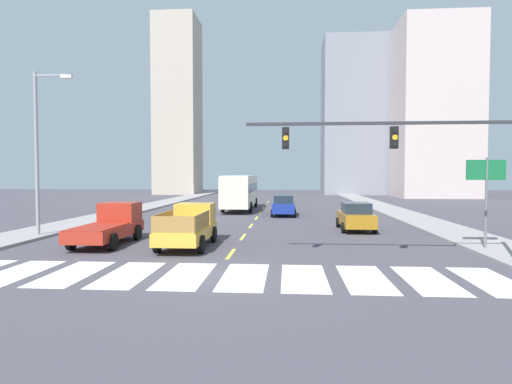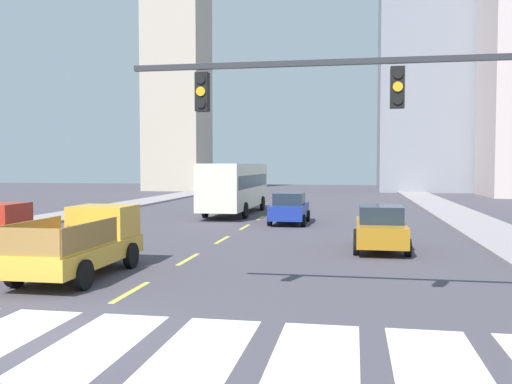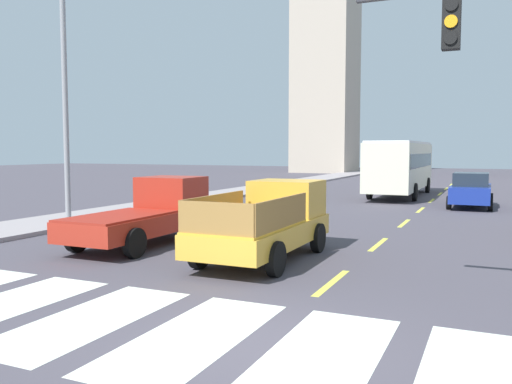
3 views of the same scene
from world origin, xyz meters
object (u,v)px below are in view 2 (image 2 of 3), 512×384
sedan_far (289,208)px  traffic_signal_gantry (460,116)px  pickup_stakebed (85,243)px  sedan_near_left (380,228)px  city_bus (235,184)px

sedan_far → traffic_signal_gantry: traffic_signal_gantry is taller
pickup_stakebed → sedan_near_left: pickup_stakebed is taller
pickup_stakebed → traffic_signal_gantry: traffic_signal_gantry is taller
pickup_stakebed → traffic_signal_gantry: 11.12m
city_bus → sedan_far: size_ratio=2.45×
city_bus → traffic_signal_gantry: traffic_signal_gantry is taller
pickup_stakebed → city_bus: bearing=87.7°
pickup_stakebed → city_bus: size_ratio=0.48×
pickup_stakebed → city_bus: 20.37m
sedan_far → sedan_near_left: bearing=-60.5°
city_bus → traffic_signal_gantry: size_ratio=1.04×
city_bus → sedan_far: (4.20, -5.24, -1.09)m
sedan_near_left → sedan_far: bearing=117.0°
sedan_far → city_bus: bearing=131.1°
city_bus → sedan_near_left: bearing=-57.2°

